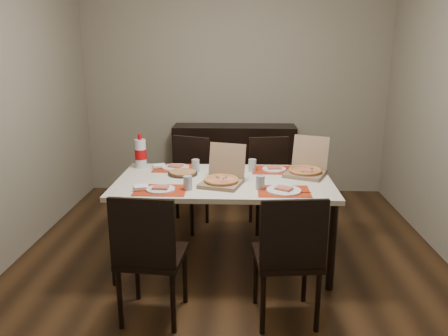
{
  "coord_description": "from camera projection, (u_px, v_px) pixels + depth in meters",
  "views": [
    {
      "loc": [
        0.09,
        -3.54,
        1.81
      ],
      "look_at": [
        -0.06,
        -0.03,
        0.85
      ],
      "focal_mm": 35.0,
      "sensor_mm": 36.0,
      "label": 1
    }
  ],
  "objects": [
    {
      "name": "pizza_box_center",
      "position": [
        222.0,
        178.0,
        3.53
      ],
      "size": [
        0.39,
        0.42,
        0.31
      ],
      "color": "#7C6247",
      "rests_on": "dining_table"
    },
    {
      "name": "chair_far_right",
      "position": [
        270.0,
        179.0,
        4.51
      ],
      "size": [
        0.49,
        0.49,
        0.93
      ],
      "color": "black",
      "rests_on": "ground"
    },
    {
      "name": "setting_far_right",
      "position": [
        268.0,
        168.0,
        3.94
      ],
      "size": [
        0.52,
        0.3,
        0.11
      ],
      "color": "#AF240B",
      "rests_on": "dining_table"
    },
    {
      "name": "dip_bowl",
      "position": [
        233.0,
        173.0,
        3.8
      ],
      "size": [
        0.13,
        0.13,
        0.03
      ],
      "primitive_type": "imported",
      "rotation": [
        0.0,
        0.0,
        0.08
      ],
      "color": "white",
      "rests_on": "dining_table"
    },
    {
      "name": "setting_near_left",
      "position": [
        166.0,
        187.0,
        3.39
      ],
      "size": [
        0.47,
        0.3,
        0.11
      ],
      "color": "#AF240B",
      "rests_on": "dining_table"
    },
    {
      "name": "setting_far_left",
      "position": [
        179.0,
        167.0,
        3.98
      ],
      "size": [
        0.46,
        0.3,
        0.11
      ],
      "color": "#AF240B",
      "rests_on": "dining_table"
    },
    {
      "name": "pizza_box_right",
      "position": [
        306.0,
        169.0,
        3.79
      ],
      "size": [
        0.43,
        0.45,
        0.32
      ],
      "color": "#7C6247",
      "rests_on": "dining_table"
    },
    {
      "name": "chair_near_right",
      "position": [
        289.0,
        254.0,
        2.86
      ],
      "size": [
        0.46,
        0.46,
        0.93
      ],
      "color": "black",
      "rests_on": "ground"
    },
    {
      "name": "soda_bottle",
      "position": [
        141.0,
        153.0,
        4.01
      ],
      "size": [
        0.11,
        0.11,
        0.31
      ],
      "color": "silver",
      "rests_on": "dining_table"
    },
    {
      "name": "sideboard",
      "position": [
        234.0,
        161.0,
        5.49
      ],
      "size": [
        1.5,
        0.4,
        0.9
      ],
      "primitive_type": "cube",
      "color": "black",
      "rests_on": "ground"
    },
    {
      "name": "faina_plate",
      "position": [
        183.0,
        173.0,
        3.81
      ],
      "size": [
        0.26,
        0.26,
        0.03
      ],
      "color": "black",
      "rests_on": "dining_table"
    },
    {
      "name": "napkin_loose",
      "position": [
        238.0,
        180.0,
        3.62
      ],
      "size": [
        0.16,
        0.16,
        0.02
      ],
      "primitive_type": "cube",
      "rotation": [
        0.0,
        0.0,
        0.82
      ],
      "color": "white",
      "rests_on": "dining_table"
    },
    {
      "name": "dining_table",
      "position": [
        224.0,
        187.0,
        3.69
      ],
      "size": [
        1.8,
        1.0,
        0.75
      ],
      "color": "beige",
      "rests_on": "ground"
    },
    {
      "name": "room_walls",
      "position": [
        232.0,
        58.0,
        3.85
      ],
      "size": [
        3.84,
        4.02,
        2.62
      ],
      "color": "gray",
      "rests_on": "ground"
    },
    {
      "name": "chair_near_left",
      "position": [
        149.0,
        253.0,
        2.88
      ],
      "size": [
        0.45,
        0.45,
        0.93
      ],
      "color": "black",
      "rests_on": "ground"
    },
    {
      "name": "setting_near_right",
      "position": [
        278.0,
        188.0,
        3.37
      ],
      "size": [
        0.43,
        0.3,
        0.11
      ],
      "color": "#AF240B",
      "rests_on": "dining_table"
    },
    {
      "name": "chair_far_left",
      "position": [
        187.0,
        178.0,
        4.54
      ],
      "size": [
        0.54,
        0.54,
        0.93
      ],
      "color": "black",
      "rests_on": "ground"
    },
    {
      "name": "ground",
      "position": [
        230.0,
        260.0,
        3.89
      ],
      "size": [
        3.8,
        4.0,
        0.02
      ],
      "primitive_type": "cube",
      "color": "#3E2613",
      "rests_on": "ground"
    }
  ]
}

